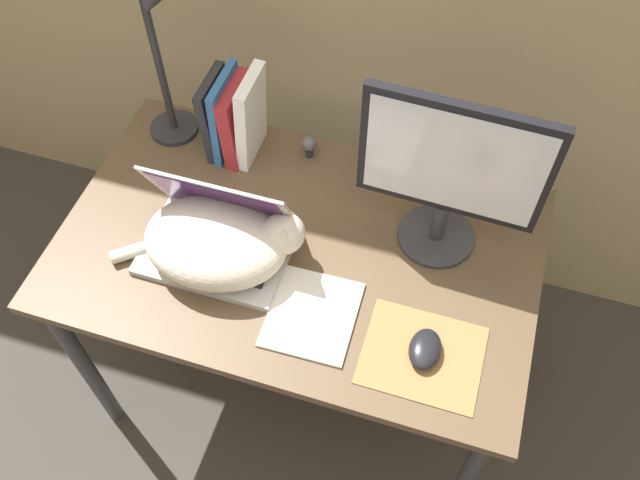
% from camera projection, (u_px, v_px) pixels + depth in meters
% --- Properties ---
extents(ground_plane, '(12.00, 12.00, 0.00)m').
position_uv_depth(ground_plane, '(267.00, 479.00, 2.04)').
color(ground_plane, '#3D3833').
extents(desk, '(1.16, 0.72, 0.74)m').
position_uv_depth(desk, '(299.00, 265.00, 1.71)').
color(desk, brown).
rests_on(desk, ground_plane).
extents(laptop, '(0.35, 0.24, 0.23)m').
position_uv_depth(laptop, '(218.00, 236.00, 1.60)').
color(laptop, '#B7B7BC').
rests_on(laptop, desk).
extents(cat, '(0.45, 0.28, 0.15)m').
position_uv_depth(cat, '(220.00, 241.00, 1.55)').
color(cat, beige).
rests_on(cat, desk).
extents(external_monitor, '(0.41, 0.19, 0.44)m').
position_uv_depth(external_monitor, '(451.00, 173.00, 1.45)').
color(external_monitor, '#333338').
rests_on(external_monitor, desk).
extents(mousepad, '(0.26, 0.22, 0.00)m').
position_uv_depth(mousepad, '(422.00, 355.00, 1.47)').
color(mousepad, olive).
rests_on(mousepad, desk).
extents(computer_mouse, '(0.07, 0.10, 0.03)m').
position_uv_depth(computer_mouse, '(425.00, 349.00, 1.45)').
color(computer_mouse, black).
rests_on(computer_mouse, mousepad).
extents(book_row, '(0.14, 0.16, 0.26)m').
position_uv_depth(book_row, '(235.00, 117.00, 1.73)').
color(book_row, '#232328').
rests_on(book_row, desk).
extents(desk_lamp, '(0.17, 0.17, 0.53)m').
position_uv_depth(desk_lamp, '(156.00, 28.00, 1.54)').
color(desk_lamp, '#28282D').
rests_on(desk_lamp, desk).
extents(notepad, '(0.20, 0.22, 0.01)m').
position_uv_depth(notepad, '(312.00, 314.00, 1.52)').
color(notepad, silver).
rests_on(notepad, desk).
extents(webcam, '(0.04, 0.04, 0.07)m').
position_uv_depth(webcam, '(309.00, 145.00, 1.77)').
color(webcam, '#232328').
rests_on(webcam, desk).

